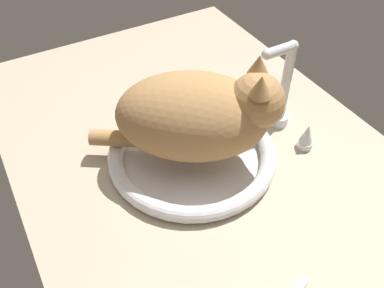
% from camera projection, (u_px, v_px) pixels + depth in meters
% --- Properties ---
extents(countertop, '(1.20, 0.73, 0.03)m').
position_uv_depth(countertop, '(216.00, 174.00, 0.83)').
color(countertop, '#B7A88E').
rests_on(countertop, ground).
extents(sink_basin, '(0.34, 0.34, 0.03)m').
position_uv_depth(sink_basin, '(192.00, 153.00, 0.84)').
color(sink_basin, white).
rests_on(sink_basin, countertop).
extents(faucet, '(0.20, 0.09, 0.21)m').
position_uv_depth(faucet, '(281.00, 96.00, 0.87)').
color(faucet, silver).
rests_on(faucet, countertop).
extents(cat, '(0.31, 0.35, 0.20)m').
position_uv_depth(cat, '(202.00, 115.00, 0.76)').
color(cat, tan).
rests_on(cat, sink_basin).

